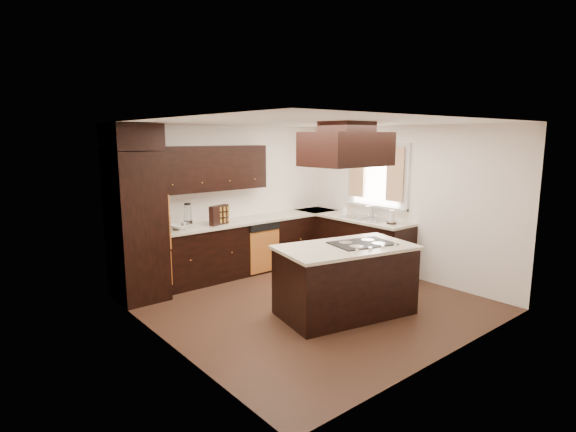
% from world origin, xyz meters
% --- Properties ---
extents(floor, '(4.20, 4.20, 0.02)m').
position_xyz_m(floor, '(0.00, 0.00, -0.01)').
color(floor, '#533322').
rests_on(floor, ground).
extents(ceiling, '(4.20, 4.20, 0.02)m').
position_xyz_m(ceiling, '(0.00, 0.00, 2.51)').
color(ceiling, white).
rests_on(ceiling, ground).
extents(wall_back, '(4.20, 0.02, 2.50)m').
position_xyz_m(wall_back, '(0.00, 2.11, 1.25)').
color(wall_back, white).
rests_on(wall_back, ground).
extents(wall_front, '(4.20, 0.02, 2.50)m').
position_xyz_m(wall_front, '(0.00, -2.11, 1.25)').
color(wall_front, white).
rests_on(wall_front, ground).
extents(wall_left, '(0.02, 4.20, 2.50)m').
position_xyz_m(wall_left, '(-2.11, 0.00, 1.25)').
color(wall_left, white).
rests_on(wall_left, ground).
extents(wall_right, '(0.02, 4.20, 2.50)m').
position_xyz_m(wall_right, '(2.11, 0.00, 1.25)').
color(wall_right, white).
rests_on(wall_right, ground).
extents(oven_column, '(0.65, 0.75, 2.12)m').
position_xyz_m(oven_column, '(-1.78, 1.71, 1.06)').
color(oven_column, black).
rests_on(oven_column, floor).
extents(wall_oven_face, '(0.05, 0.62, 0.78)m').
position_xyz_m(wall_oven_face, '(-1.43, 1.71, 1.12)').
color(wall_oven_face, '#CB712C').
rests_on(wall_oven_face, oven_column).
extents(base_cabinets_back, '(2.93, 0.60, 0.88)m').
position_xyz_m(base_cabinets_back, '(0.03, 1.80, 0.44)').
color(base_cabinets_back, black).
rests_on(base_cabinets_back, floor).
extents(base_cabinets_right, '(0.60, 2.40, 0.88)m').
position_xyz_m(base_cabinets_right, '(1.80, 0.90, 0.44)').
color(base_cabinets_right, black).
rests_on(base_cabinets_right, floor).
extents(countertop_back, '(2.93, 0.63, 0.04)m').
position_xyz_m(countertop_back, '(0.03, 1.79, 0.90)').
color(countertop_back, beige).
rests_on(countertop_back, base_cabinets_back).
extents(countertop_right, '(0.63, 2.40, 0.04)m').
position_xyz_m(countertop_right, '(1.79, 0.90, 0.90)').
color(countertop_right, beige).
rests_on(countertop_right, base_cabinets_right).
extents(upper_cabinets, '(2.00, 0.34, 0.72)m').
position_xyz_m(upper_cabinets, '(-0.43, 1.93, 1.81)').
color(upper_cabinets, black).
rests_on(upper_cabinets, wall_back).
extents(dishwasher_front, '(0.60, 0.05, 0.72)m').
position_xyz_m(dishwasher_front, '(0.33, 1.50, 0.40)').
color(dishwasher_front, '#CB712C').
rests_on(dishwasher_front, floor).
extents(window_frame, '(0.06, 1.32, 1.12)m').
position_xyz_m(window_frame, '(2.07, 0.55, 1.65)').
color(window_frame, silver).
rests_on(window_frame, wall_right).
extents(window_pane, '(0.00, 1.20, 1.00)m').
position_xyz_m(window_pane, '(2.10, 0.55, 1.65)').
color(window_pane, white).
rests_on(window_pane, wall_right).
extents(curtain_left, '(0.02, 0.34, 0.90)m').
position_xyz_m(curtain_left, '(2.01, 0.13, 1.70)').
color(curtain_left, beige).
rests_on(curtain_left, wall_right).
extents(curtain_right, '(0.02, 0.34, 0.90)m').
position_xyz_m(curtain_right, '(2.01, 0.97, 1.70)').
color(curtain_right, beige).
rests_on(curtain_right, wall_right).
extents(sink_rim, '(0.52, 0.84, 0.01)m').
position_xyz_m(sink_rim, '(1.80, 0.55, 0.92)').
color(sink_rim, silver).
rests_on(sink_rim, countertop_right).
extents(island, '(1.85, 1.26, 0.88)m').
position_xyz_m(island, '(0.09, -0.59, 0.44)').
color(island, black).
rests_on(island, floor).
extents(island_top, '(1.92, 1.34, 0.04)m').
position_xyz_m(island_top, '(0.09, -0.59, 0.90)').
color(island_top, beige).
rests_on(island_top, island).
extents(cooktop, '(0.90, 0.69, 0.01)m').
position_xyz_m(cooktop, '(0.34, -0.65, 0.93)').
color(cooktop, black).
rests_on(cooktop, island_top).
extents(range_hood, '(1.05, 0.72, 0.42)m').
position_xyz_m(range_hood, '(0.10, -0.55, 2.16)').
color(range_hood, black).
rests_on(range_hood, ceiling).
extents(hood_duct, '(0.55, 0.50, 0.13)m').
position_xyz_m(hood_duct, '(0.10, -0.55, 2.44)').
color(hood_duct, black).
rests_on(hood_duct, ceiling).
extents(blender_base, '(0.15, 0.15, 0.10)m').
position_xyz_m(blender_base, '(-0.92, 1.80, 0.97)').
color(blender_base, silver).
rests_on(blender_base, countertop_back).
extents(blender_pitcher, '(0.13, 0.13, 0.26)m').
position_xyz_m(blender_pitcher, '(-0.92, 1.80, 1.15)').
color(blender_pitcher, silver).
rests_on(blender_pitcher, blender_base).
extents(spice_rack, '(0.39, 0.21, 0.31)m').
position_xyz_m(spice_rack, '(-0.43, 1.70, 1.08)').
color(spice_rack, black).
rests_on(spice_rack, countertop_back).
extents(mixing_bowl, '(0.36, 0.36, 0.07)m').
position_xyz_m(mixing_bowl, '(-1.08, 1.76, 0.96)').
color(mixing_bowl, silver).
rests_on(mixing_bowl, countertop_back).
extents(soap_bottle, '(0.11, 0.11, 0.19)m').
position_xyz_m(soap_bottle, '(1.78, 1.05, 1.01)').
color(soap_bottle, silver).
rests_on(soap_bottle, countertop_right).
extents(paper_towel, '(0.14, 0.14, 0.23)m').
position_xyz_m(paper_towel, '(1.76, -0.03, 1.03)').
color(paper_towel, silver).
rests_on(paper_towel, countertop_right).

